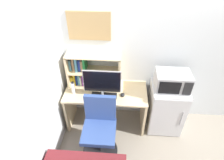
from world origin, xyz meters
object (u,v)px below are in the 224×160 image
keyboard (104,95)px  wall_corkboard (89,26)px  microwave (172,81)px  monitor (102,83)px  mini_fridge (166,108)px  computer_mouse (123,95)px  water_bottle (73,88)px  hutch_bookshelf (86,69)px  desk_chair (100,131)px

keyboard → wall_corkboard: bearing=119.7°
keyboard → microwave: 1.05m
monitor → wall_corkboard: (-0.21, 0.41, 0.69)m
mini_fridge → computer_mouse: bearing=-173.1°
keyboard → computer_mouse: (0.28, 0.03, 0.01)m
keyboard → water_bottle: size_ratio=1.85×
hutch_bookshelf → microwave: (1.32, -0.17, -0.03)m
desk_chair → computer_mouse: bearing=55.6°
hutch_bookshelf → desk_chair: hutch_bookshelf is taller
monitor → microwave: monitor is taller
water_bottle → desk_chair: size_ratio=0.22×
water_bottle → keyboard: bearing=-4.6°
water_bottle → wall_corkboard: wall_corkboard is taller
water_bottle → microwave: size_ratio=0.42×
monitor → hutch_bookshelf: bearing=134.5°
hutch_bookshelf → wall_corkboard: size_ratio=1.34×
water_bottle → microwave: (1.49, 0.08, 0.16)m
mini_fridge → hutch_bookshelf: bearing=172.4°
mini_fridge → wall_corkboard: wall_corkboard is taller
monitor → wall_corkboard: wall_corkboard is taller
computer_mouse → wall_corkboard: (-0.52, 0.38, 0.93)m
computer_mouse → water_bottle: size_ratio=0.41×
hutch_bookshelf → microwave: bearing=-7.5°
microwave → wall_corkboard: wall_corkboard is taller
computer_mouse → wall_corkboard: 1.13m
monitor → mini_fridge: monitor is taller
monitor → wall_corkboard: size_ratio=0.90×
keyboard → wall_corkboard: size_ratio=0.63×
monitor → water_bottle: 0.49m
monitor → mini_fridge: 1.18m
computer_mouse → water_bottle: water_bottle is taller
computer_mouse → water_bottle: (-0.77, 0.01, 0.08)m
mini_fridge → microwave: (0.00, 0.00, 0.57)m
hutch_bookshelf → monitor: (0.28, -0.29, -0.03)m
computer_mouse → desk_chair: size_ratio=0.09×
monitor → mini_fridge: bearing=6.2°
mini_fridge → water_bottle: bearing=-177.1°
hutch_bookshelf → monitor: 0.41m
hutch_bookshelf → water_bottle: size_ratio=3.92×
mini_fridge → desk_chair: desk_chair is taller
microwave → wall_corkboard: bearing=166.8°
computer_mouse → mini_fridge: mini_fridge is taller
water_bottle → microwave: microwave is taller
mini_fridge → wall_corkboard: size_ratio=1.39×
computer_mouse → mini_fridge: 0.80m
water_bottle → microwave: bearing=3.0°
water_bottle → mini_fridge: water_bottle is taller
hutch_bookshelf → microwave: 1.33m
keyboard → microwave: bearing=6.6°
mini_fridge → microwave: 0.57m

